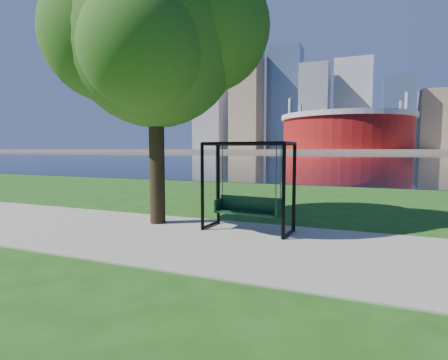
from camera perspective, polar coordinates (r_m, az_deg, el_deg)
The scene contains 8 objects.
ground at distance 7.94m, azimuth 0.64°, elevation -9.22°, with size 900.00×900.00×0.00m, color #1E5114.
path at distance 7.49m, azimuth -0.79°, elevation -9.98°, with size 120.00×4.00×0.03m, color #9E937F.
river at distance 109.21m, azimuth 20.72°, elevation 3.68°, with size 900.00×180.00×0.02m, color black.
far_bank at distance 313.17m, azimuth 21.71°, elevation 4.49°, with size 900.00×228.00×2.00m, color #937F60.
stadium at distance 242.81m, azimuth 19.28°, elevation 7.64°, with size 83.00×83.00×32.00m.
skyline at distance 328.39m, azimuth 21.18°, elevation 10.62°, with size 392.00×66.00×96.50m.
swing at distance 8.24m, azimuth 3.96°, elevation -1.43°, with size 2.14×1.06×2.12m.
park_tree at distance 9.70m, azimuth -11.30°, elevation 21.93°, with size 5.55×5.02×6.90m.
Camera 1 is at (2.82, -7.16, 1.95)m, focal length 28.00 mm.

